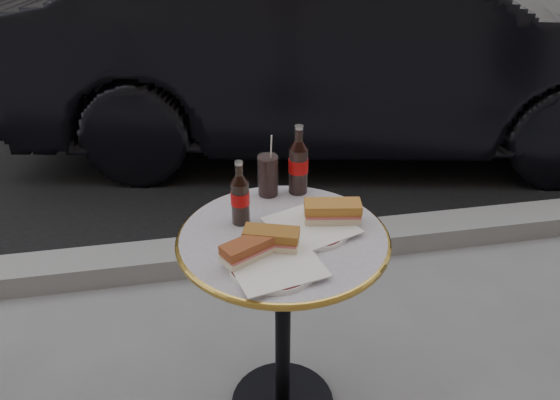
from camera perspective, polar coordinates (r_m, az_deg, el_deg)
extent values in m
cube|color=black|center=(6.50, -8.36, 15.21)|extent=(40.00, 8.00, 0.00)
cube|color=gray|center=(2.70, -3.34, -5.38)|extent=(40.00, 0.20, 0.12)
cylinder|color=white|center=(1.45, -0.64, -6.76)|extent=(0.25, 0.25, 0.01)
cylinder|color=white|center=(1.61, 3.27, -2.89)|extent=(0.27, 0.27, 0.01)
cube|color=brown|center=(1.45, -3.38, -5.26)|extent=(0.16, 0.13, 0.05)
cube|color=#965E26|center=(1.49, -0.93, -4.11)|extent=(0.17, 0.12, 0.05)
cube|color=#B6742E|center=(1.62, 5.50, -1.28)|extent=(0.18, 0.10, 0.06)
cylinder|color=black|center=(1.76, -1.27, 2.59)|extent=(0.07, 0.07, 0.14)
imported|color=black|center=(3.80, 6.99, 15.93)|extent=(2.31, 4.52, 1.42)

